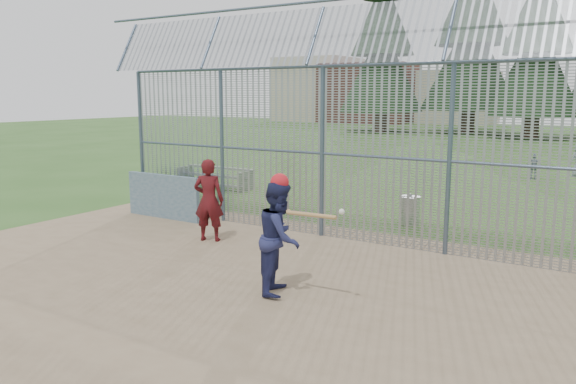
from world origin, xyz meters
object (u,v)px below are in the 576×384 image
Objects in this scene: batter at (280,237)px; bleacher at (214,177)px; dugout_wall at (163,196)px; onlooker at (209,200)px; trash_can at (410,210)px.

batter reaches higher than bleacher.
dugout_wall is 2.91m from onlooker.
trash_can is at bearing -12.74° from bleacher.
onlooker reaches higher than bleacher.
onlooker is at bearing -51.26° from bleacher.
batter reaches higher than onlooker.
batter is 11.34m from bleacher.
dugout_wall is 6.64m from trash_can.
trash_can is at bearing -152.14° from onlooker.
batter is at bearing -90.53° from trash_can.
trash_can is 8.30m from bleacher.
dugout_wall is 0.83× the size of bleacher.
onlooker is (2.63, -1.19, 0.35)m from dugout_wall.
onlooker is 0.64× the size of bleacher.
trash_can is 0.27× the size of bleacher.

